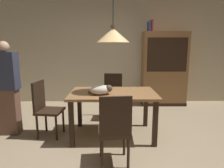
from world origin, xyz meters
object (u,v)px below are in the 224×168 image
(cat_sleeping, at_px, (102,90))
(book_blue_wide, at_px, (149,27))
(pendant_lamp, at_px, (113,35))
(hutch_bookcase, at_px, (164,70))
(chair_near_front, at_px, (115,128))
(dining_table, at_px, (113,98))
(book_red_tall, at_px, (152,26))
(chair_far_back, at_px, (113,94))
(person_standing, at_px, (8,89))
(chair_left_side, at_px, (45,106))

(cat_sleeping, distance_m, book_blue_wide, 2.54)
(pendant_lamp, bearing_deg, hutch_bookcase, 54.18)
(chair_near_front, bearing_deg, dining_table, 90.45)
(book_blue_wide, relative_size, book_red_tall, 0.86)
(chair_far_back, relative_size, pendant_lamp, 0.72)
(dining_table, bearing_deg, chair_far_back, 89.54)
(cat_sleeping, distance_m, pendant_lamp, 0.87)
(hutch_bookcase, distance_m, person_standing, 3.56)
(person_standing, bearing_deg, book_blue_wide, 33.27)
(chair_near_front, height_order, hutch_bookcase, hutch_bookcase)
(chair_left_side, height_order, book_blue_wide, book_blue_wide)
(dining_table, distance_m, pendant_lamp, 1.01)
(chair_left_side, distance_m, chair_far_back, 1.43)
(hutch_bookcase, xyz_separation_m, person_standing, (-3.09, -1.75, -0.10))
(chair_near_front, bearing_deg, chair_far_back, 89.99)
(book_blue_wide, height_order, person_standing, book_blue_wide)
(dining_table, relative_size, book_red_tall, 5.00)
(chair_near_front, bearing_deg, pendant_lamp, 90.45)
(pendant_lamp, xyz_separation_m, book_blue_wide, (0.91, 1.84, 0.31))
(chair_left_side, bearing_deg, book_blue_wide, 42.03)
(cat_sleeping, relative_size, hutch_bookcase, 0.22)
(dining_table, height_order, chair_left_side, chair_left_side)
(chair_left_side, bearing_deg, cat_sleeping, -9.50)
(hutch_bookcase, bearing_deg, book_red_tall, 179.76)
(book_red_tall, bearing_deg, cat_sleeping, -120.03)
(dining_table, bearing_deg, cat_sleeping, -140.57)
(cat_sleeping, relative_size, book_blue_wide, 1.67)
(book_blue_wide, height_order, book_red_tall, book_red_tall)
(chair_left_side, bearing_deg, dining_table, -0.47)
(chair_near_front, distance_m, pendant_lamp, 1.45)
(person_standing, bearing_deg, book_red_tall, 32.66)
(pendant_lamp, bearing_deg, chair_near_front, -89.55)
(chair_near_front, distance_m, person_standing, 2.04)
(dining_table, xyz_separation_m, chair_near_front, (0.01, -0.88, -0.14))
(dining_table, bearing_deg, book_blue_wide, 63.79)
(cat_sleeping, relative_size, person_standing, 0.25)
(chair_left_side, relative_size, pendant_lamp, 0.72)
(chair_left_side, height_order, chair_near_front, same)
(chair_near_front, distance_m, hutch_bookcase, 3.05)
(chair_left_side, bearing_deg, chair_far_back, 37.44)
(book_red_tall, bearing_deg, book_blue_wide, 180.00)
(chair_left_side, relative_size, book_blue_wide, 3.88)
(book_blue_wide, bearing_deg, chair_near_front, -108.31)
(pendant_lamp, bearing_deg, chair_far_back, 89.54)
(chair_far_back, height_order, book_red_tall, book_red_tall)
(book_red_tall, relative_size, person_standing, 0.18)
(cat_sleeping, bearing_deg, hutch_bookcase, 52.81)
(chair_far_back, height_order, book_blue_wide, book_blue_wide)
(cat_sleeping, bearing_deg, book_blue_wide, 61.35)
(cat_sleeping, bearing_deg, book_red_tall, 59.97)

